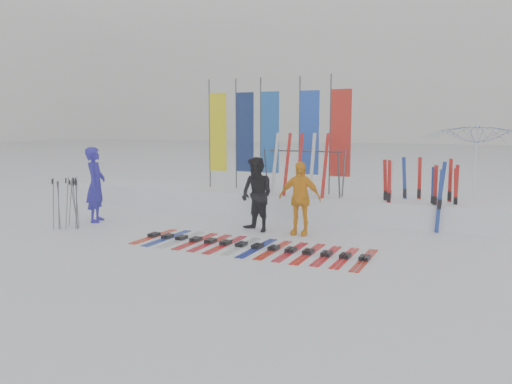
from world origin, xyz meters
The scene contains 11 objects.
ground centered at (0.00, 0.00, 0.00)m, with size 120.00×120.00×0.00m, color white.
snow_bank centered at (0.00, 4.60, 0.30)m, with size 14.00×1.60×0.60m, color white.
person_blue centered at (-4.25, 1.47, 0.96)m, with size 0.70×0.46×1.91m, color #201B9F.
person_black centered at (-0.01, 2.12, 0.87)m, with size 0.84×0.66×1.73m, color black.
person_yellow centered at (1.01, 2.19, 0.83)m, with size 0.97×0.41×1.66m, color #FEA410.
tent_canopy centered at (4.52, 6.21, 1.29)m, with size 2.80×2.86×2.57m, color white.
ski_row centered at (0.50, 0.62, 0.03)m, with size 4.86×1.70×0.07m.
pole_cluster centered at (-4.24, 0.55, 0.60)m, with size 0.58×0.80×1.26m.
feather_flags centered at (-0.72, 4.82, 2.24)m, with size 4.32×0.25×3.20m.
ski_rack centered at (0.42, 4.20, 1.38)m, with size 2.04×0.80×1.23m.
upright_skis centered at (3.45, 4.30, 0.79)m, with size 1.71×1.11×1.66m.
Camera 1 is at (4.73, -8.30, 2.47)m, focal length 35.00 mm.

